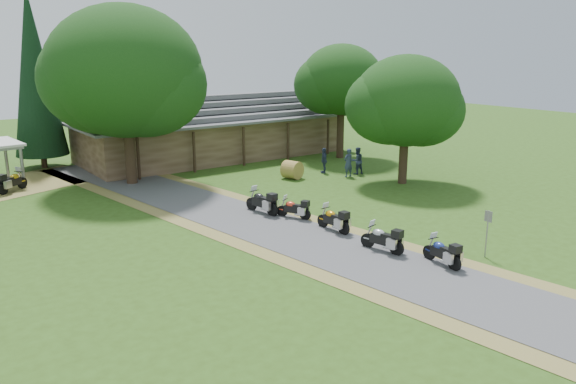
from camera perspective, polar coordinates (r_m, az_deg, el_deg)
ground at (r=22.94m, az=8.59°, el=-7.10°), size 120.00×120.00×0.00m
driveway at (r=25.45m, az=1.45°, el=-4.74°), size 51.95×51.95×0.00m
lodge at (r=44.81m, az=-7.58°, el=6.71°), size 21.40×9.40×4.90m
motorcycle_row_a at (r=23.05m, az=15.38°, el=-5.78°), size 0.76×1.80×1.20m
motorcycle_row_b at (r=24.00m, az=9.55°, el=-4.57°), size 0.96×1.91×1.25m
motorcycle_row_c at (r=26.35m, az=4.62°, el=-2.67°), size 0.68×1.86×1.26m
motorcycle_row_d at (r=28.23m, az=0.57°, el=-1.59°), size 1.23×1.73×1.14m
motorcycle_row_e at (r=29.12m, az=-2.70°, el=-0.88°), size 0.97×2.07×1.36m
motorcycle_carport_a at (r=37.36m, az=-26.22°, el=1.06°), size 1.98×1.75×1.37m
person_a at (r=37.56m, az=6.15°, el=3.22°), size 0.64×0.46×2.24m
person_b at (r=38.46m, az=7.04°, el=3.41°), size 0.67×0.53×2.17m
person_c at (r=38.60m, az=3.68°, el=3.44°), size 0.67×0.72×2.06m
hay_bale at (r=36.92m, az=0.42°, el=2.27°), size 1.44×1.37×1.19m
sign_post at (r=24.30m, az=19.54°, el=-4.05°), size 0.36×0.06×2.00m
oak_lodge_left at (r=36.20m, az=-16.14°, el=9.55°), size 9.43×9.43×11.28m
oak_lodge_right at (r=43.79m, az=5.43°, el=9.78°), size 6.30×6.30×9.75m
oak_driveway at (r=35.82m, az=11.85°, el=7.46°), size 6.61×6.61×8.42m
cedar_near at (r=43.38m, az=-24.31°, el=10.39°), size 3.59×3.59×12.52m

